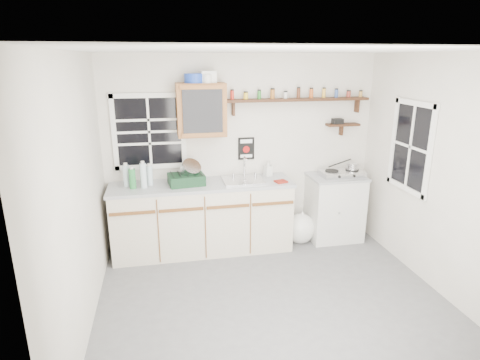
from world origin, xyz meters
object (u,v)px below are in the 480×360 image
(upper_cabinet, at_px, (201,110))
(hotplate, at_px, (342,173))
(spice_shelf, at_px, (298,99))
(dish_rack, at_px, (188,176))
(main_cabinet, at_px, (203,217))
(right_cabinet, at_px, (334,207))

(upper_cabinet, distance_m, hotplate, 2.06)
(spice_shelf, height_order, dish_rack, spice_shelf)
(main_cabinet, distance_m, upper_cabinet, 1.37)
(right_cabinet, relative_size, hotplate, 1.54)
(main_cabinet, bearing_deg, dish_rack, -179.06)
(spice_shelf, xyz_separation_m, dish_rack, (-1.48, -0.22, -0.90))
(right_cabinet, relative_size, upper_cabinet, 1.40)
(main_cabinet, relative_size, hotplate, 3.91)
(right_cabinet, distance_m, upper_cabinet, 2.26)
(upper_cabinet, height_order, hotplate, upper_cabinet)
(upper_cabinet, xyz_separation_m, dish_rack, (-0.21, -0.15, -0.80))
(upper_cabinet, bearing_deg, dish_rack, -145.13)
(main_cabinet, distance_m, hotplate, 1.96)
(right_cabinet, xyz_separation_m, upper_cabinet, (-1.80, 0.12, 1.37))
(right_cabinet, bearing_deg, spice_shelf, 160.59)
(spice_shelf, bearing_deg, upper_cabinet, -176.87)
(upper_cabinet, bearing_deg, hotplate, -4.24)
(main_cabinet, relative_size, dish_rack, 4.94)
(main_cabinet, xyz_separation_m, dish_rack, (-0.18, -0.00, 0.56))
(right_cabinet, height_order, spice_shelf, spice_shelf)
(dish_rack, bearing_deg, spice_shelf, 1.68)
(main_cabinet, xyz_separation_m, hotplate, (1.90, 0.01, 0.49))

